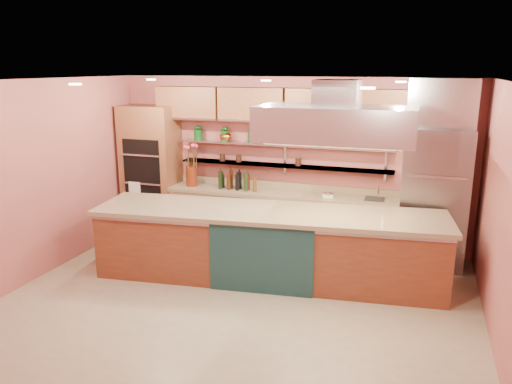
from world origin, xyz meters
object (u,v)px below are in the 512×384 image
(green_canister, at_px, (266,138))
(refrigerator, at_px, (434,198))
(kitchen_scale, at_px, (329,194))
(island, at_px, (268,245))
(copper_kettle, at_px, (226,137))
(flower_vase, at_px, (192,176))

(green_canister, bearing_deg, refrigerator, -4.85)
(kitchen_scale, bearing_deg, refrigerator, -22.91)
(island, height_order, kitchen_scale, kitchen_scale)
(refrigerator, height_order, copper_kettle, refrigerator)
(refrigerator, relative_size, kitchen_scale, 12.62)
(kitchen_scale, bearing_deg, green_canister, 146.35)
(kitchen_scale, height_order, copper_kettle, copper_kettle)
(refrigerator, distance_m, copper_kettle, 3.51)
(refrigerator, distance_m, flower_vase, 4.00)
(flower_vase, distance_m, kitchen_scale, 2.41)
(copper_kettle, bearing_deg, kitchen_scale, -6.83)
(island, bearing_deg, flower_vase, 137.62)
(flower_vase, height_order, copper_kettle, copper_kettle)
(copper_kettle, distance_m, green_canister, 0.71)
(island, relative_size, copper_kettle, 24.71)
(refrigerator, height_order, island, refrigerator)
(refrigerator, xyz_separation_m, island, (-2.20, -1.29, -0.55))
(copper_kettle, xyz_separation_m, green_canister, (0.71, 0.00, 0.01))
(refrigerator, height_order, kitchen_scale, refrigerator)
(island, relative_size, kitchen_scale, 28.96)
(kitchen_scale, xyz_separation_m, copper_kettle, (-1.84, 0.22, 0.82))
(island, xyz_separation_m, kitchen_scale, (0.61, 1.30, 0.47))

